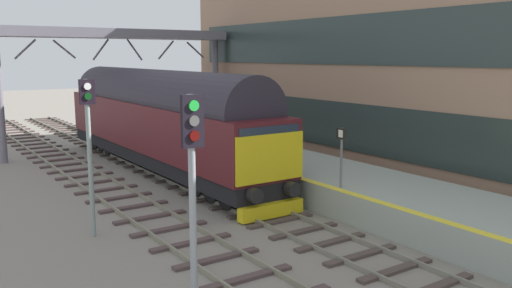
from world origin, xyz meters
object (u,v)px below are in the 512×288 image
(signal_post_near, at_px, (193,182))
(waiting_passenger, at_px, (291,142))
(platform_number_sign, at_px, (341,148))
(diesel_locomotive, at_px, (159,118))
(signal_post_mid, at_px, (89,141))

(signal_post_near, distance_m, waiting_passenger, 11.02)
(platform_number_sign, xyz_separation_m, waiting_passenger, (0.74, 3.63, -0.33))
(signal_post_near, bearing_deg, waiting_passenger, 42.40)
(diesel_locomotive, relative_size, platform_number_sign, 9.10)
(signal_post_near, distance_m, signal_post_mid, 6.47)
(signal_post_mid, bearing_deg, signal_post_near, -90.00)
(diesel_locomotive, xyz_separation_m, platform_number_sign, (1.97, -10.03, -0.16))
(platform_number_sign, bearing_deg, diesel_locomotive, 101.09)
(diesel_locomotive, height_order, waiting_passenger, diesel_locomotive)
(signal_post_mid, relative_size, waiting_passenger, 2.84)
(platform_number_sign, relative_size, waiting_passenger, 1.21)
(signal_post_near, relative_size, signal_post_mid, 0.99)
(waiting_passenger, bearing_deg, diesel_locomotive, 24.94)
(diesel_locomotive, xyz_separation_m, waiting_passenger, (2.71, -6.41, -0.49))
(platform_number_sign, bearing_deg, waiting_passenger, 78.47)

